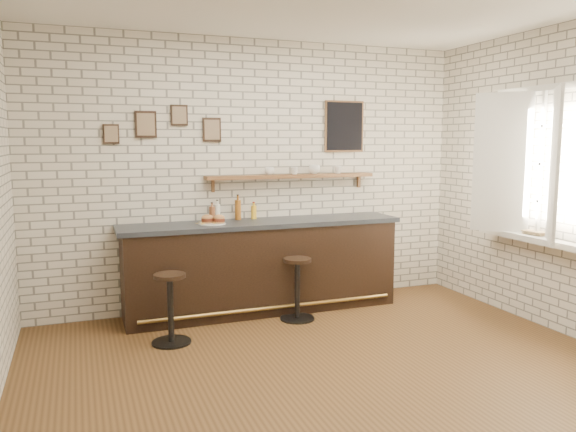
# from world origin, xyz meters

# --- Properties ---
(ground) EXTENTS (5.00, 5.00, 0.00)m
(ground) POSITION_xyz_m (0.00, 0.00, 0.00)
(ground) COLOR brown
(ground) RESTS_ON ground
(bar_counter) EXTENTS (3.10, 0.65, 1.01)m
(bar_counter) POSITION_xyz_m (-0.02, 1.70, 0.51)
(bar_counter) COLOR black
(bar_counter) RESTS_ON ground
(sandwich_plate) EXTENTS (0.28, 0.28, 0.01)m
(sandwich_plate) POSITION_xyz_m (-0.59, 1.66, 1.02)
(sandwich_plate) COLOR white
(sandwich_plate) RESTS_ON bar_counter
(ciabatta_sandwich) EXTENTS (0.26, 0.18, 0.08)m
(ciabatta_sandwich) POSITION_xyz_m (-0.58, 1.66, 1.06)
(ciabatta_sandwich) COLOR #BC824D
(ciabatta_sandwich) RESTS_ON sandwich_plate
(potato_chips) EXTENTS (0.27, 0.18, 0.00)m
(potato_chips) POSITION_xyz_m (-0.60, 1.66, 1.02)
(potato_chips) COLOR gold
(potato_chips) RESTS_ON sandwich_plate
(bitters_bottle_brown) EXTENTS (0.06, 0.06, 0.21)m
(bitters_bottle_brown) POSITION_xyz_m (-0.53, 1.90, 1.09)
(bitters_bottle_brown) COLOR brown
(bitters_bottle_brown) RESTS_ON bar_counter
(bitters_bottle_white) EXTENTS (0.06, 0.06, 0.23)m
(bitters_bottle_white) POSITION_xyz_m (-0.47, 1.90, 1.10)
(bitters_bottle_white) COLOR white
(bitters_bottle_white) RESTS_ON bar_counter
(bitters_bottle_amber) EXTENTS (0.07, 0.07, 0.28)m
(bitters_bottle_amber) POSITION_xyz_m (-0.24, 1.90, 1.12)
(bitters_bottle_amber) COLOR brown
(bitters_bottle_amber) RESTS_ON bar_counter
(condiment_bottle_yellow) EXTENTS (0.06, 0.06, 0.19)m
(condiment_bottle_yellow) POSITION_xyz_m (-0.05, 1.90, 1.09)
(condiment_bottle_yellow) COLOR yellow
(condiment_bottle_yellow) RESTS_ON bar_counter
(bar_stool_left) EXTENTS (0.37, 0.37, 0.66)m
(bar_stool_left) POSITION_xyz_m (-1.14, 1.03, 0.36)
(bar_stool_left) COLOR black
(bar_stool_left) RESTS_ON ground
(bar_stool_right) EXTENTS (0.37, 0.37, 0.66)m
(bar_stool_right) POSITION_xyz_m (0.22, 1.27, 0.35)
(bar_stool_right) COLOR black
(bar_stool_right) RESTS_ON ground
(wall_shelf) EXTENTS (2.00, 0.18, 0.18)m
(wall_shelf) POSITION_xyz_m (0.40, 1.90, 1.48)
(wall_shelf) COLOR brown
(wall_shelf) RESTS_ON ground
(shelf_cup_a) EXTENTS (0.15, 0.15, 0.09)m
(shelf_cup_a) POSITION_xyz_m (0.14, 1.90, 1.54)
(shelf_cup_a) COLOR white
(shelf_cup_a) RESTS_ON wall_shelf
(shelf_cup_b) EXTENTS (0.12, 0.12, 0.08)m
(shelf_cup_b) POSITION_xyz_m (0.44, 1.90, 1.54)
(shelf_cup_b) COLOR white
(shelf_cup_b) RESTS_ON wall_shelf
(shelf_cup_c) EXTENTS (0.15, 0.15, 0.11)m
(shelf_cup_c) POSITION_xyz_m (0.68, 1.90, 1.55)
(shelf_cup_c) COLOR white
(shelf_cup_c) RESTS_ON wall_shelf
(shelf_cup_d) EXTENTS (0.13, 0.13, 0.09)m
(shelf_cup_d) POSITION_xyz_m (0.99, 1.90, 1.54)
(shelf_cup_d) COLOR white
(shelf_cup_d) RESTS_ON wall_shelf
(back_wall_decor) EXTENTS (2.96, 0.02, 0.56)m
(back_wall_decor) POSITION_xyz_m (0.23, 1.98, 2.05)
(back_wall_decor) COLOR black
(back_wall_decor) RESTS_ON ground
(window_sill) EXTENTS (0.20, 1.35, 0.06)m
(window_sill) POSITION_xyz_m (2.40, 0.30, 0.90)
(window_sill) COLOR white
(window_sill) RESTS_ON ground
(casement_window) EXTENTS (0.40, 1.30, 1.56)m
(casement_window) POSITION_xyz_m (2.36, 0.30, 1.65)
(casement_window) COLOR white
(casement_window) RESTS_ON ground
(book_lower) EXTENTS (0.19, 0.24, 0.02)m
(book_lower) POSITION_xyz_m (2.38, 0.29, 0.94)
(book_lower) COLOR tan
(book_lower) RESTS_ON window_sill
(book_upper) EXTENTS (0.18, 0.24, 0.02)m
(book_upper) POSITION_xyz_m (2.38, 0.31, 0.96)
(book_upper) COLOR tan
(book_upper) RESTS_ON book_lower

